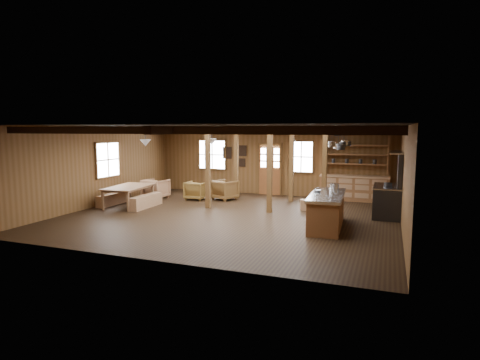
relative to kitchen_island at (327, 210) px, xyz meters
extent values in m
cube|color=black|center=(-3.05, 0.39, -0.49)|extent=(10.00, 9.00, 0.02)
cube|color=black|center=(-3.05, 0.39, 2.33)|extent=(10.00, 9.00, 0.02)
cube|color=brown|center=(-8.06, 0.39, 0.92)|extent=(0.02, 9.00, 2.80)
cube|color=brown|center=(1.96, 0.39, 0.92)|extent=(0.02, 9.00, 2.80)
cube|color=brown|center=(-3.05, 4.90, 0.92)|extent=(10.00, 0.02, 2.80)
cube|color=brown|center=(-3.05, -4.12, 0.92)|extent=(10.00, 0.02, 2.80)
cube|color=black|center=(-3.05, -3.11, 2.20)|extent=(9.80, 0.12, 0.18)
cube|color=black|center=(-3.05, -1.61, 2.20)|extent=(9.80, 0.12, 0.18)
cube|color=black|center=(-3.05, -0.11, 2.20)|extent=(9.80, 0.12, 0.18)
cube|color=black|center=(-3.05, 1.39, 2.20)|extent=(9.80, 0.12, 0.18)
cube|color=black|center=(-3.05, 2.89, 2.20)|extent=(9.80, 0.12, 0.18)
cube|color=black|center=(-3.05, 4.19, 2.20)|extent=(9.80, 0.12, 0.18)
cube|color=black|center=(-3.05, 0.39, 2.20)|extent=(0.18, 8.82, 0.18)
cube|color=#4C2F15|center=(-4.25, 1.39, 0.92)|extent=(0.15, 0.15, 2.80)
cube|color=#4C2F15|center=(-4.05, 3.59, 0.92)|extent=(0.15, 0.15, 2.80)
cube|color=#4C2F15|center=(-2.05, 1.39, 0.92)|extent=(0.15, 0.15, 2.80)
cube|color=#4C2F15|center=(-1.85, 3.59, 0.92)|extent=(0.15, 0.15, 2.80)
cube|color=#4C2F15|center=(-0.45, 2.39, 0.92)|extent=(0.15, 0.15, 2.80)
cube|color=brown|center=(-3.05, 4.84, 0.07)|extent=(0.90, 0.06, 1.10)
cube|color=#4C2F15|center=(-3.53, 4.84, 0.57)|extent=(0.06, 0.08, 2.10)
cube|color=#4C2F15|center=(-2.57, 4.84, 0.57)|extent=(0.06, 0.08, 2.10)
cube|color=#4C2F15|center=(-3.05, 4.84, 1.64)|extent=(1.02, 0.08, 0.06)
cube|color=white|center=(-3.05, 4.84, 1.07)|extent=(0.84, 0.02, 0.90)
cube|color=white|center=(-5.65, 4.85, 1.12)|extent=(1.20, 0.02, 1.20)
cube|color=#4C2F15|center=(-5.65, 4.85, 1.12)|extent=(1.32, 0.06, 1.32)
cube|color=white|center=(-1.75, 4.85, 1.12)|extent=(0.90, 0.02, 1.20)
cube|color=#4C2F15|center=(-1.75, 4.85, 1.12)|extent=(1.02, 0.06, 1.32)
cube|color=white|center=(-8.01, 0.89, 1.12)|extent=(0.02, 1.20, 1.20)
cube|color=#4C2F15|center=(-8.01, 0.89, 1.12)|extent=(0.14, 1.24, 1.32)
cube|color=silver|center=(-4.35, 4.85, 1.32)|extent=(0.50, 0.03, 0.40)
cube|color=black|center=(-4.35, 4.84, 1.32)|extent=(0.55, 0.02, 0.45)
cube|color=silver|center=(-4.95, 4.85, 1.22)|extent=(0.35, 0.03, 0.45)
cube|color=black|center=(-4.95, 4.84, 1.22)|extent=(0.40, 0.02, 0.50)
cube|color=silver|center=(-4.35, 4.85, 0.82)|extent=(0.40, 0.03, 0.30)
cube|color=black|center=(-4.35, 4.84, 0.82)|extent=(0.45, 0.02, 0.35)
cube|color=brown|center=(0.35, 4.59, -0.03)|extent=(2.50, 0.55, 0.90)
cube|color=olive|center=(0.35, 4.57, 0.45)|extent=(2.55, 0.60, 0.06)
cube|color=brown|center=(0.35, 4.64, 0.92)|extent=(2.30, 0.35, 0.04)
cube|color=brown|center=(0.35, 4.64, 1.27)|extent=(2.30, 0.35, 0.04)
cube|color=brown|center=(0.35, 4.64, 1.62)|extent=(2.30, 0.35, 0.04)
cube|color=brown|center=(-0.80, 4.64, 1.27)|extent=(0.04, 0.35, 1.40)
cube|color=brown|center=(1.50, 4.64, 1.27)|extent=(0.04, 0.35, 1.40)
cylinder|color=#2E2D30|center=(-6.05, 0.39, 2.10)|extent=(0.02, 0.02, 0.45)
cone|color=white|center=(-6.05, 0.39, 1.77)|extent=(0.36, 0.36, 0.22)
cylinder|color=#2E2D30|center=(-4.55, 2.39, 2.10)|extent=(0.02, 0.02, 0.45)
cone|color=white|center=(-4.55, 2.39, 1.77)|extent=(0.36, 0.36, 0.22)
cylinder|color=#2E2D30|center=(0.27, 0.69, 2.07)|extent=(0.04, 3.00, 0.04)
cylinder|color=#2E2D30|center=(0.18, -0.66, 1.99)|extent=(0.01, 0.01, 0.16)
cylinder|color=silver|center=(0.18, -0.66, 1.85)|extent=(0.18, 0.18, 0.14)
cylinder|color=#2E2D30|center=(0.35, -0.12, 1.95)|extent=(0.01, 0.01, 0.25)
cylinder|color=#2E2D30|center=(0.35, -0.12, 1.75)|extent=(0.22, 0.22, 0.14)
cylinder|color=#2E2D30|center=(0.21, 0.42, 1.94)|extent=(0.01, 0.01, 0.25)
cylinder|color=silver|center=(0.21, 0.42, 1.75)|extent=(0.27, 0.27, 0.14)
cylinder|color=#2E2D30|center=(0.28, 0.96, 1.96)|extent=(0.01, 0.01, 0.22)
cylinder|color=#2E2D30|center=(0.28, 0.96, 1.78)|extent=(0.18, 0.18, 0.14)
cylinder|color=#2E2D30|center=(0.26, 1.50, 1.98)|extent=(0.01, 0.01, 0.19)
cylinder|color=silver|center=(0.26, 1.50, 1.82)|extent=(0.21, 0.21, 0.14)
cylinder|color=#2E2D30|center=(0.28, 2.04, 1.96)|extent=(0.01, 0.01, 0.23)
cylinder|color=#2E2D30|center=(0.28, 2.04, 1.77)|extent=(0.27, 0.27, 0.14)
cube|color=brown|center=(0.00, 0.00, -0.05)|extent=(0.93, 2.44, 0.86)
cube|color=silver|center=(0.00, 0.00, 0.42)|extent=(1.01, 2.54, 0.08)
cylinder|color=#2E2D30|center=(0.00, -0.60, 0.42)|extent=(0.44, 0.44, 0.06)
cylinder|color=silver|center=(0.20, -0.60, 0.57)|extent=(0.03, 0.03, 0.30)
cube|color=olive|center=(-1.01, 2.19, -0.30)|extent=(0.46, 0.39, 0.36)
cube|color=#2E2D30|center=(1.55, 2.08, -0.02)|extent=(0.82, 1.54, 0.92)
cube|color=silver|center=(1.55, 2.08, 0.47)|extent=(0.84, 1.56, 0.04)
cube|color=#2E2D30|center=(1.87, 2.08, 1.01)|extent=(0.12, 1.54, 1.03)
cube|color=silver|center=(1.75, 2.08, 1.52)|extent=(0.40, 1.64, 0.05)
imported|color=brown|center=(-6.95, 0.69, -0.12)|extent=(1.36, 2.14, 0.71)
cube|color=olive|center=(-7.70, 0.69, -0.27)|extent=(0.28, 1.50, 0.41)
cube|color=olive|center=(-6.28, 0.69, -0.26)|extent=(0.30, 1.59, 0.44)
imported|color=brown|center=(-5.36, 2.71, -0.13)|extent=(0.75, 0.78, 0.71)
imported|color=brown|center=(-4.33, 3.07, -0.10)|extent=(1.06, 1.07, 0.76)
imported|color=#986745|center=(-6.94, 2.34, -0.09)|extent=(0.92, 0.94, 0.78)
cylinder|color=silver|center=(0.06, 1.00, 0.54)|extent=(0.27, 0.27, 0.16)
imported|color=silver|center=(-0.32, 0.26, 0.49)|extent=(0.26, 0.26, 0.06)
camera|label=1|loc=(1.56, -11.00, 2.23)|focal=30.00mm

